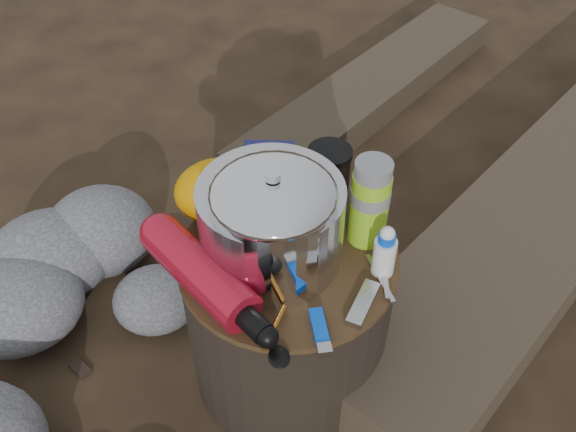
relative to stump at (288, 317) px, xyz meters
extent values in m
plane|color=#2F2317|center=(0.00, 0.00, -0.19)|extent=(60.00, 60.00, 0.00)
cylinder|color=black|center=(0.00, 0.00, 0.00)|extent=(0.41, 0.41, 0.38)
cube|color=#3D3125|center=(0.88, 0.41, -0.10)|extent=(1.79, 1.53, 0.17)
cube|color=#3D3125|center=(0.45, 0.98, -0.14)|extent=(1.08, 0.96, 0.10)
cylinder|color=silver|center=(-0.03, 0.01, 0.27)|extent=(0.26, 0.26, 0.16)
cylinder|color=silver|center=(-0.03, -0.02, 0.29)|extent=(0.21, 0.21, 0.21)
cylinder|color=#91D21F|center=(0.15, 0.02, 0.28)|extent=(0.07, 0.07, 0.18)
cylinder|color=black|center=(0.10, 0.14, 0.25)|extent=(0.08, 0.08, 0.12)
ellipsoid|color=#D78B00|center=(-0.11, 0.13, 0.25)|extent=(0.17, 0.14, 0.12)
cube|color=#141856|center=(-0.01, 0.17, 0.25)|extent=(0.10, 0.04, 0.12)
cube|color=blue|center=(0.02, -0.17, 0.20)|extent=(0.02, 0.09, 0.02)
cube|color=#B5B5BB|center=(0.11, -0.14, 0.20)|extent=(0.08, 0.10, 0.01)
cylinder|color=white|center=(0.16, -0.06, 0.24)|extent=(0.04, 0.04, 0.10)
camera|label=1|loc=(-0.13, -0.78, 1.07)|focal=39.75mm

